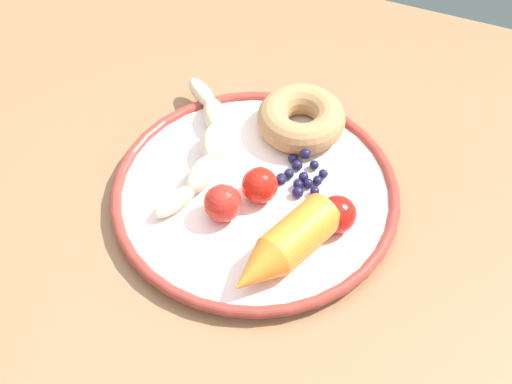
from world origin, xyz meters
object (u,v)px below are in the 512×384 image
(dining_table, at_px, (249,272))
(blueberry_pile, at_px, (301,175))
(carrot_orange, at_px, (282,249))
(tomato_near, at_px, (338,214))
(tomato_far, at_px, (260,185))
(donut, at_px, (301,119))
(plate, at_px, (256,194))
(banana, at_px, (206,144))
(tomato_mid, at_px, (223,203))

(dining_table, distance_m, blueberry_pile, 0.14)
(carrot_orange, xyz_separation_m, tomato_near, (0.04, 0.06, -0.00))
(tomato_near, height_order, tomato_far, same)
(tomato_far, bearing_deg, tomato_near, -4.48)
(donut, distance_m, tomato_near, 0.14)
(plate, xyz_separation_m, donut, (0.01, 0.10, 0.02))
(plate, distance_m, banana, 0.08)
(carrot_orange, relative_size, tomato_near, 3.48)
(blueberry_pile, xyz_separation_m, tomato_far, (-0.03, -0.04, 0.01))
(dining_table, height_order, donut, donut)
(plate, relative_size, tomato_far, 8.00)
(dining_table, distance_m, banana, 0.16)
(tomato_far, bearing_deg, dining_table, -113.09)
(donut, distance_m, blueberry_pile, 0.07)
(blueberry_pile, bearing_deg, plate, -138.01)
(donut, distance_m, tomato_far, 0.11)
(donut, xyz_separation_m, tomato_far, (-0.01, -0.11, 0.00))
(dining_table, height_order, plate, plate)
(dining_table, relative_size, tomato_mid, 24.02)
(donut, bearing_deg, blueberry_pile, -70.62)
(banana, height_order, tomato_near, tomato_near)
(plate, distance_m, tomato_mid, 0.05)
(blueberry_pile, xyz_separation_m, tomato_mid, (-0.06, -0.07, 0.01))
(banana, bearing_deg, dining_table, -37.50)
(dining_table, xyz_separation_m, tomato_near, (0.09, 0.01, 0.14))
(dining_table, xyz_separation_m, blueberry_pile, (0.04, 0.05, 0.13))
(carrot_orange, bearing_deg, banana, 140.10)
(tomato_mid, bearing_deg, tomato_near, 14.68)
(donut, bearing_deg, banana, -140.61)
(blueberry_pile, bearing_deg, banana, -179.98)
(banana, height_order, blueberry_pile, banana)
(dining_table, xyz_separation_m, banana, (-0.07, 0.05, 0.13))
(banana, distance_m, blueberry_pile, 0.11)
(carrot_orange, distance_m, donut, 0.18)
(tomato_mid, bearing_deg, blueberry_pile, 52.54)
(blueberry_pile, height_order, tomato_mid, tomato_mid)
(dining_table, relative_size, donut, 9.48)
(tomato_mid, bearing_deg, plate, 64.27)
(carrot_orange, relative_size, blueberry_pile, 2.29)
(banana, relative_size, tomato_near, 5.51)
(banana, height_order, tomato_far, tomato_far)
(donut, height_order, tomato_mid, tomato_mid)
(dining_table, height_order, tomato_mid, tomato_mid)
(tomato_near, distance_m, tomato_far, 0.08)
(tomato_near, bearing_deg, dining_table, -174.12)
(tomato_near, bearing_deg, tomato_far, 175.52)
(banana, relative_size, tomato_far, 5.57)
(plate, bearing_deg, tomato_far, -39.45)
(banana, bearing_deg, tomato_far, -26.22)
(plate, bearing_deg, carrot_orange, -52.83)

